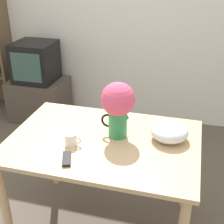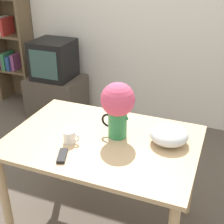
% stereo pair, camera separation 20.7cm
% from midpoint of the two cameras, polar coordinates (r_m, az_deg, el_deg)
% --- Properties ---
extents(ground_plane, '(12.00, 12.00, 0.00)m').
position_cam_midpoint_polar(ground_plane, '(2.63, -3.86, -19.70)').
color(ground_plane, brown).
extents(wall_back, '(8.00, 0.05, 2.60)m').
position_cam_midpoint_polar(wall_back, '(3.74, 8.99, 17.24)').
color(wall_back, silver).
rests_on(wall_back, ground_plane).
extents(table, '(1.28, 0.88, 0.80)m').
position_cam_midpoint_polar(table, '(2.17, 1.02, -7.56)').
color(table, tan).
rests_on(table, ground_plane).
extents(flower_vase, '(0.23, 0.23, 0.39)m').
position_cam_midpoint_polar(flower_vase, '(2.03, 3.97, 1.22)').
color(flower_vase, '#2D844C').
rests_on(flower_vase, table).
extents(coffee_mug, '(0.11, 0.08, 0.08)m').
position_cam_midpoint_polar(coffee_mug, '(2.06, -4.88, -4.60)').
color(coffee_mug, white).
rests_on(coffee_mug, table).
extents(white_bowl, '(0.25, 0.25, 0.12)m').
position_cam_midpoint_polar(white_bowl, '(2.09, 13.23, -4.19)').
color(white_bowl, silver).
rests_on(white_bowl, table).
extents(remote_control, '(0.10, 0.15, 0.02)m').
position_cam_midpoint_polar(remote_control, '(1.94, -6.05, -8.06)').
color(remote_control, black).
rests_on(remote_control, table).
extents(tv_stand, '(0.68, 0.52, 0.52)m').
position_cam_midpoint_polar(tv_stand, '(4.10, -8.62, 2.86)').
color(tv_stand, '#4C4238').
rests_on(tv_stand, ground_plane).
extents(tv_set, '(0.47, 0.46, 0.47)m').
position_cam_midpoint_polar(tv_set, '(3.92, -9.13, 9.44)').
color(tv_set, black).
rests_on(tv_set, tv_stand).
extents(bookshelf, '(0.50, 0.29, 1.66)m').
position_cam_midpoint_polar(bookshelf, '(4.49, -16.70, 13.07)').
color(bookshelf, brown).
rests_on(bookshelf, ground_plane).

